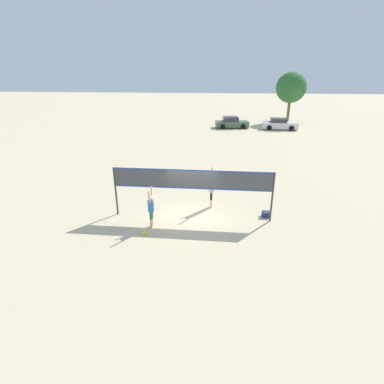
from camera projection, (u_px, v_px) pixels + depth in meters
ground_plane at (192, 217)px, 15.26m from camera, size 200.00×200.00×0.00m
volleyball_net at (192, 182)px, 14.56m from camera, size 7.88×0.09×2.54m
player_spiker at (151, 207)px, 13.99m from camera, size 0.28×0.68×1.96m
player_blocker at (211, 187)px, 16.00m from camera, size 0.28×0.71×2.19m
volleyball at (145, 233)px, 13.59m from camera, size 0.22×0.22×0.22m
gear_bag at (266, 214)px, 15.28m from camera, size 0.40×0.35×0.28m
parked_car_near at (279, 124)px, 38.78m from camera, size 4.52×2.11×1.40m
parked_car_mid at (232, 123)px, 39.82m from camera, size 4.52×2.41×1.46m
tree_left_cluster at (291, 88)px, 42.97m from camera, size 4.30×4.30×7.03m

